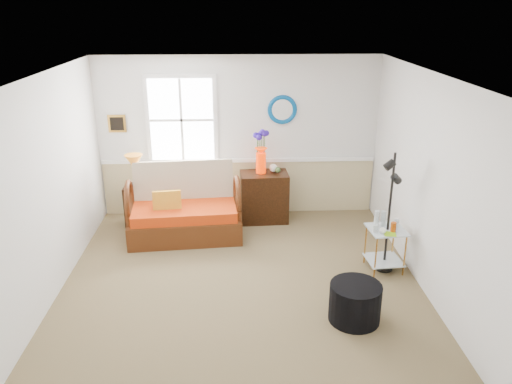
{
  "coord_description": "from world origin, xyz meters",
  "views": [
    {
      "loc": [
        -0.05,
        -5.36,
        3.34
      ],
      "look_at": [
        0.19,
        0.36,
        1.16
      ],
      "focal_mm": 35.0,
      "sensor_mm": 36.0,
      "label": 1
    }
  ],
  "objects_px": {
    "side_table": "(385,249)",
    "ottoman": "(355,303)",
    "lamp_stand": "(138,205)",
    "floor_lamp": "(389,213)",
    "loveseat": "(184,203)",
    "cabinet": "(264,197)"
  },
  "relations": [
    {
      "from": "side_table",
      "to": "ottoman",
      "type": "relative_size",
      "value": 1.02
    },
    {
      "from": "ottoman",
      "to": "loveseat",
      "type": "bearing_deg",
      "value": 132.86
    },
    {
      "from": "loveseat",
      "to": "side_table",
      "type": "bearing_deg",
      "value": -27.27
    },
    {
      "from": "loveseat",
      "to": "cabinet",
      "type": "relative_size",
      "value": 2.05
    },
    {
      "from": "floor_lamp",
      "to": "lamp_stand",
      "type": "bearing_deg",
      "value": 145.96
    },
    {
      "from": "floor_lamp",
      "to": "ottoman",
      "type": "xyz_separation_m",
      "value": [
        -0.66,
        -1.11,
        -0.59
      ]
    },
    {
      "from": "lamp_stand",
      "to": "side_table",
      "type": "bearing_deg",
      "value": -24.09
    },
    {
      "from": "side_table",
      "to": "cabinet",
      "type": "bearing_deg",
      "value": 131.87
    },
    {
      "from": "ottoman",
      "to": "cabinet",
      "type": "bearing_deg",
      "value": 107.0
    },
    {
      "from": "side_table",
      "to": "loveseat",
      "type": "bearing_deg",
      "value": 157.59
    },
    {
      "from": "cabinet",
      "to": "floor_lamp",
      "type": "distance_m",
      "value": 2.3
    },
    {
      "from": "cabinet",
      "to": "lamp_stand",
      "type": "bearing_deg",
      "value": -179.79
    },
    {
      "from": "loveseat",
      "to": "lamp_stand",
      "type": "xyz_separation_m",
      "value": [
        -0.78,
        0.44,
        -0.21
      ]
    },
    {
      "from": "lamp_stand",
      "to": "side_table",
      "type": "xyz_separation_m",
      "value": [
        3.51,
        -1.57,
        -0.04
      ]
    },
    {
      "from": "lamp_stand",
      "to": "floor_lamp",
      "type": "relative_size",
      "value": 0.41
    },
    {
      "from": "cabinet",
      "to": "ottoman",
      "type": "distance_m",
      "value": 2.93
    },
    {
      "from": "cabinet",
      "to": "ottoman",
      "type": "bearing_deg",
      "value": -75.82
    },
    {
      "from": "loveseat",
      "to": "lamp_stand",
      "type": "height_order",
      "value": "loveseat"
    },
    {
      "from": "floor_lamp",
      "to": "ottoman",
      "type": "height_order",
      "value": "floor_lamp"
    },
    {
      "from": "lamp_stand",
      "to": "floor_lamp",
      "type": "bearing_deg",
      "value": -24.13
    },
    {
      "from": "side_table",
      "to": "ottoman",
      "type": "xyz_separation_m",
      "value": [
        -0.65,
        -1.12,
        -0.07
      ]
    },
    {
      "from": "lamp_stand",
      "to": "cabinet",
      "type": "bearing_deg",
      "value": 3.04
    }
  ]
}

